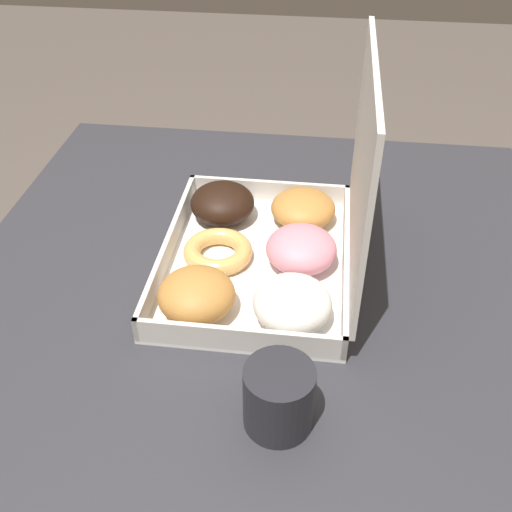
% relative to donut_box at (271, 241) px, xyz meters
% --- Properties ---
extents(dining_table, '(1.03, 0.97, 0.77)m').
position_rel_donut_box_xyz_m(dining_table, '(0.04, -0.01, -0.16)').
color(dining_table, '#2D2D33').
rests_on(dining_table, ground_plane).
extents(donut_box, '(0.39, 0.30, 0.35)m').
position_rel_donut_box_xyz_m(donut_box, '(0.00, 0.00, 0.00)').
color(donut_box, white).
rests_on(donut_box, dining_table).
extents(coffee_mug, '(0.09, 0.09, 0.09)m').
position_rel_donut_box_xyz_m(coffee_mug, '(0.30, 0.04, -0.01)').
color(coffee_mug, '#232328').
rests_on(coffee_mug, dining_table).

